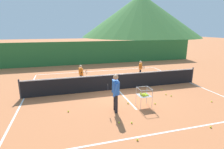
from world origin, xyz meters
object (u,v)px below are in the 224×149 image
tennis_net (117,82)px  tennis_ball_2 (128,103)px  tennis_ball_8 (162,89)px  tennis_ball_4 (155,104)px  tennis_ball_3 (211,127)px  tennis_ball_7 (212,102)px  tennis_ball_0 (171,96)px  tennis_ball_9 (137,140)px  ball_cart (144,95)px  tennis_ball_10 (119,122)px  student_0 (81,73)px  student_1 (141,67)px  instructor (115,90)px  tennis_ball_1 (68,111)px  tennis_ball_5 (166,94)px  tennis_ball_6 (132,123)px

tennis_net → tennis_ball_2: size_ratio=158.26×
tennis_ball_8 → tennis_ball_4: bearing=-129.1°
tennis_ball_3 → tennis_ball_7: bearing=45.0°
tennis_ball_0 → tennis_ball_8: (0.07, 1.07, 0.00)m
tennis_ball_7 → tennis_ball_9: bearing=-158.6°
tennis_net → tennis_ball_4: 2.86m
ball_cart → tennis_ball_10: ball_cart is taller
tennis_ball_8 → tennis_ball_9: (-3.44, -4.20, 0.00)m
tennis_ball_3 → tennis_ball_9: (-2.94, 0.02, 0.00)m
tennis_ball_10 → ball_cart: bearing=36.4°
ball_cart → tennis_ball_0: ball_cart is taller
student_0 → tennis_ball_8: (4.51, -2.49, -0.75)m
student_1 → tennis_ball_0: 4.26m
instructor → student_0: instructor is taller
tennis_ball_9 → tennis_ball_2: bearing=75.2°
tennis_ball_4 → tennis_ball_1: bearing=175.7°
instructor → tennis_ball_2: size_ratio=24.79×
instructor → tennis_ball_5: instructor is taller
tennis_ball_2 → student_1: bearing=58.8°
student_0 → tennis_ball_0: size_ratio=19.17×
tennis_net → tennis_ball_5: bearing=-35.0°
tennis_ball_7 → tennis_ball_6: bearing=-169.8°
tennis_ball_7 → tennis_ball_8: bearing=121.8°
student_1 → tennis_ball_4: (-1.46, -4.89, -0.72)m
tennis_ball_0 → tennis_ball_5: same height
tennis_ball_2 → instructor: bearing=-145.1°
tennis_net → student_1: (2.56, 2.29, 0.25)m
instructor → tennis_ball_5: size_ratio=24.79×
tennis_net → tennis_ball_7: tennis_net is taller
tennis_ball_6 → tennis_ball_1: bearing=144.1°
student_0 → tennis_ball_5: size_ratio=19.17×
tennis_net → tennis_ball_3: (2.03, -5.06, -0.47)m
tennis_ball_6 → tennis_ball_0: bearing=33.4°
ball_cart → tennis_ball_7: bearing=-8.0°
ball_cart → tennis_ball_6: size_ratio=13.22×
tennis_net → instructor: instructor is taller
tennis_net → tennis_ball_9: 5.14m
tennis_ball_4 → tennis_ball_7: size_ratio=1.00×
tennis_ball_0 → tennis_ball_9: bearing=-137.1°
tennis_ball_8 → tennis_ball_2: bearing=-153.2°
student_1 → ball_cart: bearing=-113.1°
tennis_ball_0 → tennis_ball_2: same height
tennis_ball_2 → tennis_ball_4: same height
tennis_ball_1 → tennis_ball_4: size_ratio=1.00×
student_1 → tennis_ball_2: student_1 is taller
tennis_ball_3 → tennis_net: bearing=111.9°
tennis_ball_4 → tennis_ball_10: same height
tennis_ball_0 → tennis_ball_2: size_ratio=1.00×
student_0 → tennis_ball_6: student_0 is taller
tennis_ball_7 → tennis_ball_10: size_ratio=1.00×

